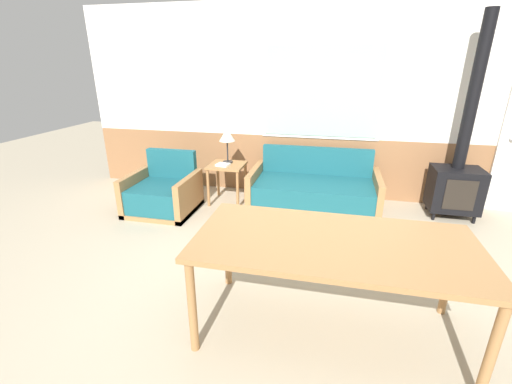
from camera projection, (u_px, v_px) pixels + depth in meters
name	position (u px, v px, depth m)	size (l,w,h in m)	color
ground_plane	(298.00, 302.00, 2.90)	(16.00, 16.00, 0.00)	#B2A58C
wall_back	(323.00, 104.00, 4.81)	(7.20, 0.09, 2.70)	#8E603D
couch	(313.00, 192.00, 4.71)	(1.72, 0.88, 0.78)	#9E7042
armchair	(163.00, 194.00, 4.63)	(0.87, 0.80, 0.77)	#9E7042
side_table	(227.00, 172.00, 4.84)	(0.49, 0.49, 0.57)	#9E7042
table_lamp	(227.00, 136.00, 4.75)	(0.22, 0.22, 0.49)	#262628
book_stack	(223.00, 165.00, 4.73)	(0.19, 0.18, 0.03)	white
dining_table	(334.00, 249.00, 2.36)	(1.92, 0.92, 0.77)	#9E7042
wood_stove	(458.00, 171.00, 4.33)	(0.59, 0.46, 2.47)	black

